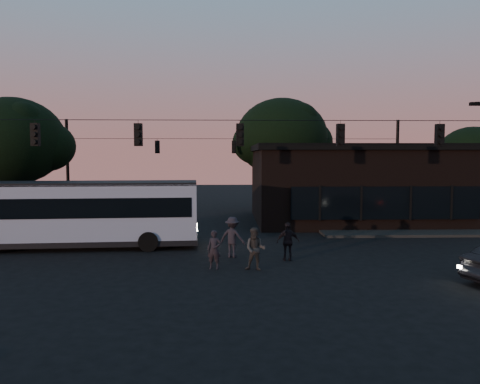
{
  "coord_description": "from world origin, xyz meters",
  "views": [
    {
      "loc": [
        -0.62,
        -16.9,
        4.57
      ],
      "look_at": [
        0.0,
        4.0,
        3.0
      ],
      "focal_mm": 35.0,
      "sensor_mm": 36.0,
      "label": 1
    }
  ],
  "objects_px": {
    "bus": "(79,211)",
    "pedestrian_a": "(214,250)",
    "pedestrian_b": "(255,249)",
    "building": "(361,183)",
    "pedestrian_d": "(232,237)",
    "pedestrian_c": "(288,242)"
  },
  "relations": [
    {
      "from": "bus",
      "to": "pedestrian_a",
      "type": "bearing_deg",
      "value": -38.01
    },
    {
      "from": "pedestrian_a",
      "to": "pedestrian_b",
      "type": "relative_size",
      "value": 0.92
    },
    {
      "from": "building",
      "to": "pedestrian_b",
      "type": "bearing_deg",
      "value": -120.59
    },
    {
      "from": "building",
      "to": "pedestrian_d",
      "type": "height_order",
      "value": "building"
    },
    {
      "from": "building",
      "to": "pedestrian_a",
      "type": "xyz_separation_m",
      "value": [
        -10.12,
        -14.0,
        -1.91
      ]
    },
    {
      "from": "pedestrian_c",
      "to": "pedestrian_d",
      "type": "xyz_separation_m",
      "value": [
        -2.43,
        0.8,
        0.08
      ]
    },
    {
      "from": "pedestrian_a",
      "to": "pedestrian_d",
      "type": "height_order",
      "value": "pedestrian_d"
    },
    {
      "from": "bus",
      "to": "pedestrian_a",
      "type": "height_order",
      "value": "bus"
    },
    {
      "from": "building",
      "to": "bus",
      "type": "bearing_deg",
      "value": -151.2
    },
    {
      "from": "pedestrian_b",
      "to": "pedestrian_d",
      "type": "relative_size",
      "value": 0.94
    },
    {
      "from": "pedestrian_c",
      "to": "pedestrian_b",
      "type": "bearing_deg",
      "value": 45.13
    },
    {
      "from": "building",
      "to": "pedestrian_a",
      "type": "bearing_deg",
      "value": -125.86
    },
    {
      "from": "pedestrian_c",
      "to": "bus",
      "type": "bearing_deg",
      "value": -20.28
    },
    {
      "from": "bus",
      "to": "pedestrian_d",
      "type": "height_order",
      "value": "bus"
    },
    {
      "from": "bus",
      "to": "pedestrian_a",
      "type": "distance_m",
      "value": 8.38
    },
    {
      "from": "building",
      "to": "pedestrian_c",
      "type": "bearing_deg",
      "value": -118.7
    },
    {
      "from": "building",
      "to": "pedestrian_d",
      "type": "xyz_separation_m",
      "value": [
        -9.34,
        -11.81,
        -1.78
      ]
    },
    {
      "from": "pedestrian_a",
      "to": "pedestrian_c",
      "type": "bearing_deg",
      "value": 36.42
    },
    {
      "from": "bus",
      "to": "pedestrian_a",
      "type": "relative_size",
      "value": 7.54
    },
    {
      "from": "pedestrian_a",
      "to": "building",
      "type": "bearing_deg",
      "value": 67.24
    },
    {
      "from": "bus",
      "to": "pedestrian_b",
      "type": "relative_size",
      "value": 6.91
    },
    {
      "from": "pedestrian_a",
      "to": "pedestrian_c",
      "type": "height_order",
      "value": "pedestrian_c"
    }
  ]
}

